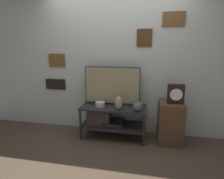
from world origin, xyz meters
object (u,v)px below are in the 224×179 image
(vase_wide_bowl, at_px, (100,104))
(vase_round_glass, at_px, (138,106))
(television, at_px, (112,85))
(vase_urn_stoneware, at_px, (119,103))
(candle_jar, at_px, (139,105))
(mantel_clock, at_px, (176,94))

(vase_wide_bowl, bearing_deg, vase_round_glass, -9.13)
(television, relative_size, vase_wide_bowl, 5.99)
(television, height_order, vase_round_glass, television)
(vase_urn_stoneware, bearing_deg, candle_jar, 24.98)
(television, distance_m, mantel_clock, 1.07)
(vase_round_glass, xyz_separation_m, vase_urn_stoneware, (-0.31, 0.01, 0.04))
(television, xyz_separation_m, vase_urn_stoneware, (0.16, -0.25, -0.23))
(vase_urn_stoneware, relative_size, candle_jar, 2.55)
(vase_wide_bowl, relative_size, mantel_clock, 0.53)
(vase_urn_stoneware, height_order, candle_jar, vase_urn_stoneware)
(candle_jar, bearing_deg, television, 168.32)
(vase_round_glass, relative_size, candle_jar, 1.73)
(vase_wide_bowl, height_order, candle_jar, candle_jar)
(candle_jar, distance_m, mantel_clock, 0.62)
(television, bearing_deg, mantel_clock, -6.89)
(television, distance_m, vase_urn_stoneware, 0.38)
(television, bearing_deg, candle_jar, -11.68)
(vase_wide_bowl, relative_size, vase_urn_stoneware, 0.71)
(mantel_clock, bearing_deg, television, 173.11)
(television, bearing_deg, vase_wide_bowl, -139.41)
(television, relative_size, vase_round_glass, 6.29)
(vase_round_glass, bearing_deg, candle_jar, 84.57)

